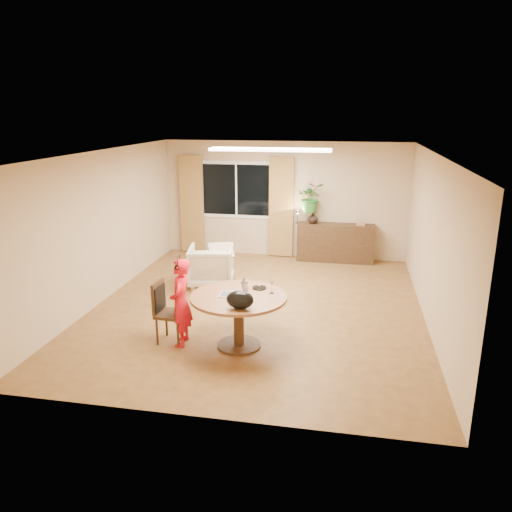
{
  "coord_description": "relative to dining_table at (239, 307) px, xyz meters",
  "views": [
    {
      "loc": [
        1.46,
        -7.82,
        3.25
      ],
      "look_at": [
        0.01,
        -0.2,
        0.97
      ],
      "focal_mm": 35.0,
      "sensor_mm": 36.0,
      "label": 1
    }
  ],
  "objects": [
    {
      "name": "window",
      "position": [
        -1.11,
        4.72,
        0.89
      ],
      "size": [
        1.7,
        0.03,
        1.3
      ],
      "color": "white",
      "rests_on": "wall_back"
    },
    {
      "name": "vase",
      "position": [
        0.67,
        4.5,
        0.36
      ],
      "size": [
        0.3,
        0.3,
        0.25
      ],
      "primitive_type": "imported",
      "rotation": [
        0.0,
        0.0,
        0.3
      ],
      "color": "black",
      "rests_on": "sideboard"
    },
    {
      "name": "sideboard",
      "position": [
        1.19,
        4.5,
        -0.19
      ],
      "size": [
        1.68,
        0.41,
        0.84
      ],
      "primitive_type": "cube",
      "color": "#311D10",
      "rests_on": "floor"
    },
    {
      "name": "handbag",
      "position": [
        0.12,
        -0.46,
        0.29
      ],
      "size": [
        0.39,
        0.26,
        0.24
      ],
      "primitive_type": null,
      "rotation": [
        0.0,
        0.0,
        0.14
      ],
      "color": "black",
      "rests_on": "dining_table"
    },
    {
      "name": "wall_back",
      "position": [
        -0.01,
        4.74,
        0.69
      ],
      "size": [
        5.5,
        0.0,
        5.5
      ],
      "primitive_type": "plane",
      "rotation": [
        1.57,
        0.0,
        0.0
      ],
      "color": "tan",
      "rests_on": "floor"
    },
    {
      "name": "book_stack",
      "position": [
        1.71,
        4.5,
        0.27
      ],
      "size": [
        0.19,
        0.15,
        0.08
      ],
      "primitive_type": null,
      "rotation": [
        0.0,
        0.0,
        0.03
      ],
      "color": "#96694C",
      "rests_on": "sideboard"
    },
    {
      "name": "tumbler",
      "position": [
        0.05,
        0.23,
        0.22
      ],
      "size": [
        0.08,
        0.08,
        0.11
      ],
      "primitive_type": null,
      "rotation": [
        0.0,
        0.0,
        -0.01
      ],
      "color": "white",
      "rests_on": "dining_table"
    },
    {
      "name": "curtain_right",
      "position": [
        -0.06,
        4.65,
        0.54
      ],
      "size": [
        0.55,
        0.08,
        2.25
      ],
      "primitive_type": "cube",
      "color": "olive",
      "rests_on": "wall_back"
    },
    {
      "name": "laptop",
      "position": [
        -0.09,
        -0.0,
        0.29
      ],
      "size": [
        0.4,
        0.29,
        0.25
      ],
      "primitive_type": null,
      "rotation": [
        0.0,
        0.0,
        0.09
      ],
      "color": "#B7B7BC",
      "rests_on": "dining_table"
    },
    {
      "name": "ceiling_panel",
      "position": [
        -0.01,
        2.69,
        1.96
      ],
      "size": [
        2.2,
        0.35,
        0.05
      ],
      "primitive_type": "cube",
      "color": "white",
      "rests_on": "ceiling"
    },
    {
      "name": "pot_lid",
      "position": [
        0.23,
        0.34,
        0.18
      ],
      "size": [
        0.22,
        0.22,
        0.03
      ],
      "primitive_type": null,
      "rotation": [
        0.0,
        0.0,
        0.08
      ],
      "color": "white",
      "rests_on": "dining_table"
    },
    {
      "name": "desk_lamp",
      "position": [
        0.33,
        4.45,
        0.39
      ],
      "size": [
        0.14,
        0.14,
        0.31
      ],
      "primitive_type": null,
      "rotation": [
        0.0,
        0.0,
        0.09
      ],
      "color": "black",
      "rests_on": "sideboard"
    },
    {
      "name": "wine_glass",
      "position": [
        0.44,
        0.17,
        0.26
      ],
      "size": [
        0.08,
        0.08,
        0.19
      ],
      "primitive_type": null,
      "rotation": [
        0.0,
        0.0,
        0.27
      ],
      "color": "white",
      "rests_on": "dining_table"
    },
    {
      "name": "child",
      "position": [
        -0.82,
        -0.08,
        0.03
      ],
      "size": [
        0.5,
        0.36,
        1.28
      ],
      "primitive_type": "imported",
      "rotation": [
        0.0,
        0.0,
        -1.44
      ],
      "color": "red",
      "rests_on": "floor"
    },
    {
      "name": "dining_chair",
      "position": [
        -0.99,
        -0.03,
        -0.15
      ],
      "size": [
        0.46,
        0.43,
        0.91
      ],
      "primitive_type": null,
      "rotation": [
        0.0,
        0.0,
        -0.07
      ],
      "color": "#311D10",
      "rests_on": "floor"
    },
    {
      "name": "dining_table",
      "position": [
        0.0,
        0.0,
        0.0
      ],
      "size": [
        1.36,
        1.36,
        0.77
      ],
      "color": "brown",
      "rests_on": "floor"
    },
    {
      "name": "curtain_left",
      "position": [
        -2.16,
        4.65,
        0.54
      ],
      "size": [
        0.55,
        0.08,
        2.25
      ],
      "primitive_type": "cube",
      "color": "olive",
      "rests_on": "wall_back"
    },
    {
      "name": "throw",
      "position": [
        -0.89,
        2.45,
        0.18
      ],
      "size": [
        0.62,
        0.68,
        0.03
      ],
      "primitive_type": null,
      "rotation": [
        0.0,
        0.0,
        0.37
      ],
      "color": "beige",
      "rests_on": "armchair"
    },
    {
      "name": "armchair",
      "position": [
        -1.09,
        2.45,
        -0.22
      ],
      "size": [
        0.96,
        0.98,
        0.77
      ],
      "primitive_type": "imported",
      "rotation": [
        0.0,
        0.0,
        3.32
      ],
      "color": "#BFB597",
      "rests_on": "floor"
    },
    {
      "name": "bouquet",
      "position": [
        0.62,
        4.5,
        0.81
      ],
      "size": [
        0.66,
        0.6,
        0.66
      ],
      "primitive_type": "imported",
      "rotation": [
        0.0,
        0.0,
        0.15
      ],
      "color": "#2C6B28",
      "rests_on": "vase"
    },
    {
      "name": "wall_right",
      "position": [
        2.74,
        1.49,
        0.69
      ],
      "size": [
        0.0,
        6.5,
        6.5
      ],
      "primitive_type": "plane",
      "rotation": [
        1.57,
        0.0,
        -1.57
      ],
      "color": "tan",
      "rests_on": "floor"
    },
    {
      "name": "wall_left",
      "position": [
        -2.76,
        1.49,
        0.69
      ],
      "size": [
        0.0,
        6.5,
        6.5
      ],
      "primitive_type": "plane",
      "rotation": [
        1.57,
        0.0,
        1.57
      ],
      "color": "tan",
      "rests_on": "floor"
    },
    {
      "name": "ceiling",
      "position": [
        -0.01,
        1.49,
        1.99
      ],
      "size": [
        6.5,
        6.5,
        0.0
      ],
      "primitive_type": "plane",
      "rotation": [
        3.14,
        0.0,
        0.0
      ],
      "color": "white",
      "rests_on": "wall_back"
    },
    {
      "name": "floor",
      "position": [
        -0.01,
        1.49,
        -0.61
      ],
      "size": [
        6.5,
        6.5,
        0.0
      ],
      "primitive_type": "plane",
      "color": "brown",
      "rests_on": "ground"
    }
  ]
}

